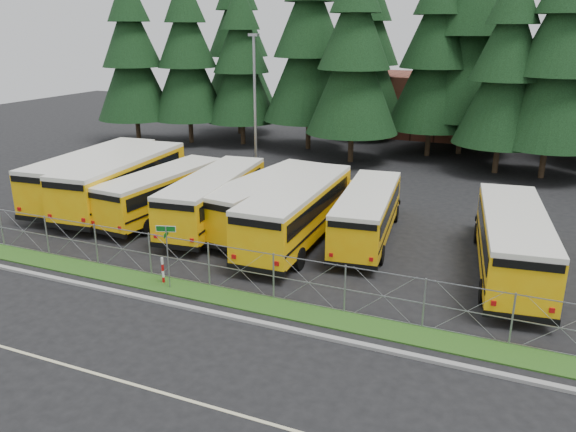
% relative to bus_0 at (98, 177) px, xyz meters
% --- Properties ---
extents(ground, '(120.00, 120.00, 0.00)m').
position_rel_bus_0_xyz_m(ground, '(13.77, -7.05, -1.60)').
color(ground, black).
rests_on(ground, ground).
extents(curb, '(50.00, 0.25, 0.12)m').
position_rel_bus_0_xyz_m(curb, '(13.77, -10.15, -1.54)').
color(curb, gray).
rests_on(curb, ground).
extents(grass_verge, '(50.00, 1.40, 0.06)m').
position_rel_bus_0_xyz_m(grass_verge, '(13.77, -8.75, -1.57)').
color(grass_verge, '#1B4614').
rests_on(grass_verge, ground).
extents(road_lane_line, '(50.00, 0.12, 0.01)m').
position_rel_bus_0_xyz_m(road_lane_line, '(13.77, -15.05, -1.60)').
color(road_lane_line, beige).
rests_on(road_lane_line, ground).
extents(chainlink_fence, '(44.00, 0.10, 2.00)m').
position_rel_bus_0_xyz_m(chainlink_fence, '(13.77, -8.05, -0.60)').
color(chainlink_fence, gray).
rests_on(chainlink_fence, ground).
extents(brick_building, '(22.00, 10.00, 6.00)m').
position_rel_bus_0_xyz_m(brick_building, '(19.77, 32.95, 1.40)').
color(brick_building, brown).
rests_on(brick_building, ground).
extents(bus_0, '(3.89, 12.42, 3.20)m').
position_rel_bus_0_xyz_m(bus_0, '(0.00, 0.00, 0.00)').
color(bus_0, '#F8A807').
rests_on(bus_0, ground).
extents(bus_1, '(3.92, 12.45, 3.21)m').
position_rel_bus_0_xyz_m(bus_1, '(2.46, -0.26, 0.00)').
color(bus_1, '#F8A807').
rests_on(bus_1, ground).
extents(bus_2, '(3.28, 10.71, 2.77)m').
position_rel_bus_0_xyz_m(bus_2, '(5.67, -0.79, -0.22)').
color(bus_2, '#F8A807').
rests_on(bus_2, ground).
extents(bus_3, '(3.81, 11.40, 2.93)m').
position_rel_bus_0_xyz_m(bus_3, '(9.06, -0.87, -0.14)').
color(bus_3, '#F8A807').
rests_on(bus_3, ground).
extents(bus_4, '(3.97, 11.22, 2.88)m').
position_rel_bus_0_xyz_m(bus_4, '(11.93, -0.11, -0.16)').
color(bus_4, '#F8A807').
rests_on(bus_4, ground).
extents(bus_5, '(3.04, 11.88, 3.10)m').
position_rel_bus_0_xyz_m(bus_5, '(14.29, -1.53, -0.05)').
color(bus_5, '#F8A807').
rests_on(bus_5, ground).
extents(bus_6, '(3.62, 10.62, 2.73)m').
position_rel_bus_0_xyz_m(bus_6, '(17.47, -0.00, -0.24)').
color(bus_6, '#F8A807').
rests_on(bus_6, ground).
extents(bus_east, '(4.06, 11.64, 2.99)m').
position_rel_bus_0_xyz_m(bus_east, '(24.42, -1.77, -0.11)').
color(bus_east, '#F8A807').
rests_on(bus_east, ground).
extents(street_sign, '(0.81, 0.53, 2.81)m').
position_rel_bus_0_xyz_m(street_sign, '(11.30, -8.88, 0.43)').
color(street_sign, gray).
rests_on(street_sign, ground).
extents(striped_bollard, '(0.11, 0.11, 1.20)m').
position_rel_bus_0_xyz_m(striped_bollard, '(10.78, -8.59, -1.00)').
color(striped_bollard, '#B20C0C').
rests_on(striped_bollard, ground).
extents(light_standard, '(0.70, 0.35, 10.14)m').
position_rel_bus_0_xyz_m(light_standard, '(6.73, 8.82, 3.90)').
color(light_standard, gray).
rests_on(light_standard, ground).
extents(conifer_0, '(7.08, 7.08, 15.66)m').
position_rel_bus_0_xyz_m(conifer_0, '(-9.97, 17.11, 6.23)').
color(conifer_0, black).
rests_on(conifer_0, ground).
extents(conifer_1, '(7.04, 7.04, 15.56)m').
position_rel_bus_0_xyz_m(conifer_1, '(-5.19, 18.95, 6.18)').
color(conifer_1, black).
rests_on(conifer_1, ground).
extents(conifer_2, '(6.64, 6.64, 14.68)m').
position_rel_bus_0_xyz_m(conifer_2, '(-0.23, 20.18, 5.74)').
color(conifer_2, black).
rests_on(conifer_2, ground).
extents(conifer_3, '(8.10, 8.10, 17.91)m').
position_rel_bus_0_xyz_m(conifer_3, '(6.24, 20.60, 7.35)').
color(conifer_3, black).
rests_on(conifer_3, ground).
extents(conifer_4, '(7.44, 7.44, 16.44)m').
position_rel_bus_0_xyz_m(conifer_4, '(11.37, 16.98, 6.62)').
color(conifer_4, black).
rests_on(conifer_4, ground).
extents(conifer_5, '(7.38, 7.38, 16.33)m').
position_rel_bus_0_xyz_m(conifer_5, '(16.80, 21.80, 6.56)').
color(conifer_5, black).
rests_on(conifer_5, ground).
extents(conifer_6, '(6.89, 6.89, 15.25)m').
position_rel_bus_0_xyz_m(conifer_6, '(22.62, 17.73, 6.02)').
color(conifer_6, black).
rests_on(conifer_6, ground).
extents(conifer_7, '(7.32, 7.32, 16.19)m').
position_rel_bus_0_xyz_m(conifer_7, '(25.86, 17.48, 6.50)').
color(conifer_7, black).
rests_on(conifer_7, ground).
extents(conifer_10, '(7.80, 7.80, 17.25)m').
position_rel_bus_0_xyz_m(conifer_10, '(-3.14, 25.14, 7.02)').
color(conifer_10, black).
rests_on(conifer_10, ground).
extents(conifer_11, '(7.14, 7.14, 15.79)m').
position_rel_bus_0_xyz_m(conifer_11, '(9.76, 27.69, 6.29)').
color(conifer_11, black).
rests_on(conifer_11, ground).
extents(conifer_12, '(9.91, 9.91, 21.91)m').
position_rel_bus_0_xyz_m(conifer_12, '(19.20, 23.73, 9.35)').
color(conifer_12, black).
rests_on(conifer_12, ground).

